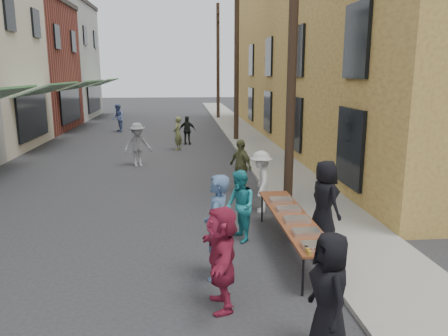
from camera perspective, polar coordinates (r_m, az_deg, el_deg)
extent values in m
plane|color=#28282B|center=(9.56, -13.38, -10.49)|extent=(120.00, 120.00, 0.00)
cube|color=gray|center=(24.28, 3.23, 3.74)|extent=(2.20, 60.00, 0.10)
cube|color=maroon|center=(31.82, -26.98, 11.62)|extent=(8.00, 8.00, 8.00)
cube|color=gray|center=(39.41, -22.80, 12.59)|extent=(8.00, 8.00, 9.00)
cube|color=#A26E3A|center=(24.77, 18.33, 14.81)|extent=(10.00, 28.00, 10.00)
cylinder|color=#2D2116|center=(12.13, 8.98, 16.18)|extent=(0.26, 0.26, 9.00)
cylinder|color=#2D2116|center=(23.93, 1.65, 14.32)|extent=(0.26, 0.26, 9.00)
cylinder|color=#2D2116|center=(35.86, -0.79, 13.64)|extent=(0.26, 0.26, 9.00)
cube|color=brown|center=(9.17, 8.96, -6.42)|extent=(0.70, 4.00, 0.04)
cylinder|color=black|center=(7.56, 10.28, -13.74)|extent=(0.04, 0.04, 0.71)
cylinder|color=black|center=(7.73, 14.54, -13.34)|extent=(0.04, 0.04, 0.71)
cylinder|color=black|center=(10.97, 4.99, -5.23)|extent=(0.04, 0.04, 0.71)
cylinder|color=black|center=(11.08, 7.95, -5.11)|extent=(0.04, 0.04, 0.71)
cube|color=maroon|center=(7.66, 12.06, -9.89)|extent=(0.50, 0.33, 0.08)
cube|color=#B2B2B7|center=(8.24, 10.70, -8.22)|extent=(0.50, 0.33, 0.08)
cube|color=tan|center=(8.87, 9.45, -6.66)|extent=(0.50, 0.33, 0.08)
cube|color=#B2B2B7|center=(9.52, 8.38, -5.32)|extent=(0.50, 0.33, 0.08)
cube|color=tan|center=(10.17, 7.44, -4.14)|extent=(0.50, 0.33, 0.08)
cylinder|color=#A57F26|center=(7.33, 11.10, -10.87)|extent=(0.07, 0.07, 0.08)
cylinder|color=#A57F26|center=(7.42, 10.88, -10.57)|extent=(0.07, 0.07, 0.08)
cylinder|color=#A57F26|center=(7.51, 10.66, -10.28)|extent=(0.07, 0.07, 0.08)
cylinder|color=tan|center=(7.50, 14.13, -10.33)|extent=(0.08, 0.08, 0.12)
imported|color=black|center=(6.05, 13.62, -15.71)|extent=(0.58, 0.85, 1.68)
imported|color=#435E82|center=(7.84, -0.94, -7.74)|extent=(0.64, 0.80, 1.92)
imported|color=teal|center=(9.60, 2.07, -5.00)|extent=(0.78, 0.90, 1.59)
imported|color=silver|center=(11.63, 4.85, -1.78)|extent=(0.80, 1.16, 1.66)
imported|color=#64683C|center=(13.42, 2.17, 0.22)|extent=(0.86, 1.06, 1.69)
imported|color=#99213E|center=(6.93, -0.31, -11.63)|extent=(0.54, 1.57, 1.67)
imported|color=black|center=(9.60, 13.02, -4.18)|extent=(0.78, 0.98, 1.75)
imported|color=gray|center=(17.67, -11.23, 3.01)|extent=(1.28, 1.01, 1.74)
imported|color=black|center=(22.81, -4.80, 4.92)|extent=(0.92, 0.52, 1.48)
imported|color=#656B3E|center=(21.16, -6.08, 4.51)|extent=(0.56, 0.68, 1.62)
imported|color=#51639C|center=(28.43, -13.69, 6.36)|extent=(0.84, 0.99, 1.78)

